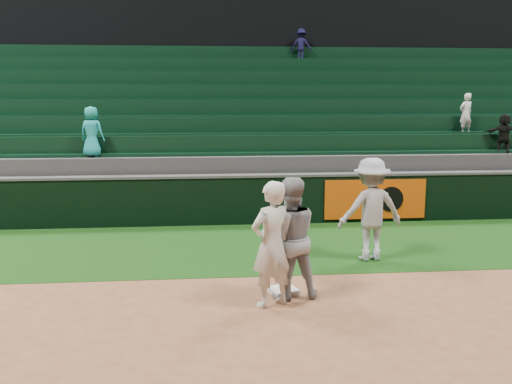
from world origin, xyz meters
The scene contains 9 objects.
ground centered at (0.00, 0.00, 0.00)m, with size 70.00×70.00×0.00m, color brown.
foul_grass centered at (0.00, 3.00, 0.00)m, with size 36.00×4.20×0.01m, color #10340D.
upper_deck centered at (0.00, 17.45, 6.00)m, with size 40.00×12.00×12.00m, color black.
first_base centered at (-0.06, -0.01, 0.05)m, with size 0.41×0.41×0.09m, color white.
first_baseman centered at (-0.33, -0.51, 0.97)m, with size 0.71×0.47×1.95m, color silver.
baserunner centered at (0.00, -0.16, 0.97)m, with size 0.95×0.74×1.95m, color #909299.
base_coach centered at (1.90, 1.77, 1.01)m, with size 1.30×0.75×2.01m, color #A2A4B0.
field_wall centered at (0.03, 5.20, 0.63)m, with size 36.00×0.45×1.25m.
stadium_seating centered at (0.00, 8.97, 1.70)m, with size 36.00×5.95×5.43m.
Camera 1 is at (-1.36, -8.82, 3.21)m, focal length 40.00 mm.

